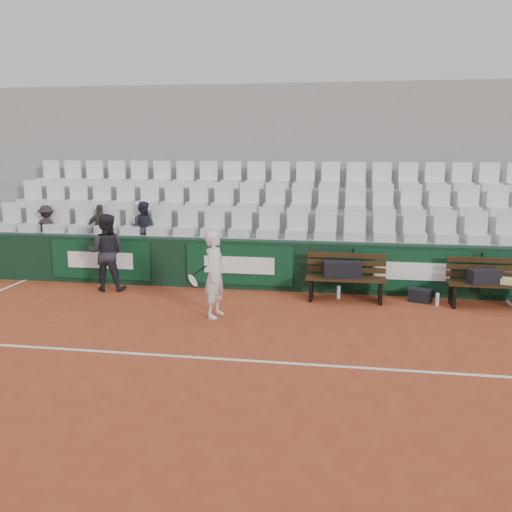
{
  "coord_description": "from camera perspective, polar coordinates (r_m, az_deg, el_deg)",
  "views": [
    {
      "loc": [
        2.03,
        -7.3,
        2.93
      ],
      "look_at": [
        0.39,
        2.4,
        1.0
      ],
      "focal_mm": 40.0,
      "sensor_mm": 36.0,
      "label": 1
    }
  ],
  "objects": [
    {
      "name": "tennis_player",
      "position": [
        9.78,
        -4.12,
        -1.82
      ],
      "size": [
        0.72,
        0.6,
        1.5
      ],
      "color": "silver",
      "rests_on": "ground"
    },
    {
      "name": "water_bottle_far",
      "position": [
        11.03,
        17.67,
        -4.18
      ],
      "size": [
        0.07,
        0.07,
        0.25
      ],
      "primitive_type": "cylinder",
      "color": "silver",
      "rests_on": "ground"
    },
    {
      "name": "ball_kid",
      "position": [
        11.92,
        -14.72,
        0.37
      ],
      "size": [
        0.82,
        0.67,
        1.57
      ],
      "primitive_type": "imported",
      "rotation": [
        0.0,
        0.0,
        3.25
      ],
      "color": "black",
      "rests_on": "ground"
    },
    {
      "name": "back_barrier",
      "position": [
        11.72,
        -0.24,
        -0.86
      ],
      "size": [
        18.0,
        0.34,
        1.0
      ],
      "color": "black",
      "rests_on": "ground"
    },
    {
      "name": "ground",
      "position": [
        8.12,
        -5.61,
        -10.1
      ],
      "size": [
        80.0,
        80.0,
        0.0
      ],
      "primitive_type": "plane",
      "color": "#A34224",
      "rests_on": "ground"
    },
    {
      "name": "sports_bag_right",
      "position": [
        11.15,
        21.85,
        -1.89
      ],
      "size": [
        0.6,
        0.42,
        0.26
      ],
      "primitive_type": "cube",
      "rotation": [
        0.0,
        0.0,
        0.33
      ],
      "color": "black",
      "rests_on": "bench_right"
    },
    {
      "name": "water_bottle_near",
      "position": [
        11.13,
        8.24,
        -3.59
      ],
      "size": [
        0.07,
        0.07,
        0.26
      ],
      "primitive_type": "cylinder",
      "color": "silver",
      "rests_on": "ground"
    },
    {
      "name": "grandstand_rear_wall",
      "position": [
        14.61,
        1.62,
        8.24
      ],
      "size": [
        18.0,
        0.3,
        4.4
      ],
      "primitive_type": "cube",
      "color": "gray",
      "rests_on": "ground"
    },
    {
      "name": "seat_row_front",
      "position": [
        12.03,
        -0.2,
        3.39
      ],
      "size": [
        11.9,
        0.44,
        0.63
      ],
      "primitive_type": "cube",
      "color": "silver",
      "rests_on": "grandstand_tier_front"
    },
    {
      "name": "bench_right",
      "position": [
        11.27,
        22.32,
        -3.64
      ],
      "size": [
        1.5,
        0.56,
        0.45
      ],
      "primitive_type": "cube",
      "color": "black",
      "rests_on": "ground"
    },
    {
      "name": "spectator_a",
      "position": [
        13.69,
        -20.28,
        4.5
      ],
      "size": [
        0.73,
        0.49,
        1.04
      ],
      "primitive_type": "imported",
      "rotation": [
        0.0,
        0.0,
        3.31
      ],
      "color": "black",
      "rests_on": "grandstand_tier_front"
    },
    {
      "name": "seat_row_mid",
      "position": [
        12.91,
        0.52,
        5.93
      ],
      "size": [
        11.9,
        0.44,
        0.63
      ],
      "primitive_type": "cube",
      "color": "silver",
      "rests_on": "grandstand_tier_mid"
    },
    {
      "name": "court_baseline",
      "position": [
        8.12,
        -5.61,
        -10.08
      ],
      "size": [
        18.0,
        0.06,
        0.01
      ],
      "primitive_type": "cube",
      "color": "white",
      "rests_on": "ground"
    },
    {
      "name": "grandstand_tier_mid",
      "position": [
        13.22,
        0.63,
        1.5
      ],
      "size": [
        18.0,
        0.95,
        1.45
      ],
      "primitive_type": "cube",
      "color": "gray",
      "rests_on": "ground"
    },
    {
      "name": "towel",
      "position": [
        11.29,
        24.16,
        -2.32
      ],
      "size": [
        0.42,
        0.35,
        0.1
      ],
      "primitive_type": "cube",
      "rotation": [
        0.0,
        0.0,
        -0.28
      ],
      "color": "beige",
      "rests_on": "bench_right"
    },
    {
      "name": "spectator_c",
      "position": [
        12.7,
        -11.29,
        4.8
      ],
      "size": [
        0.57,
        0.45,
        1.17
      ],
      "primitive_type": "imported",
      "rotation": [
        0.0,
        0.0,
        3.13
      ],
      "color": "#202530",
      "rests_on": "grandstand_tier_front"
    },
    {
      "name": "sports_bag_left",
      "position": [
        10.94,
        8.59,
        -1.32
      ],
      "size": [
        0.75,
        0.43,
        0.3
      ],
      "primitive_type": "cube",
      "rotation": [
        0.0,
        0.0,
        0.19
      ],
      "color": "black",
      "rests_on": "bench_left"
    },
    {
      "name": "seat_row_back",
      "position": [
        13.82,
        1.15,
        8.14
      ],
      "size": [
        11.9,
        0.44,
        0.63
      ],
      "primitive_type": "cube",
      "color": "white",
      "rests_on": "grandstand_tier_back"
    },
    {
      "name": "sports_bag_ground",
      "position": [
        11.25,
        16.1,
        -3.79
      ],
      "size": [
        0.47,
        0.37,
        0.25
      ],
      "primitive_type": "cube",
      "rotation": [
        0.0,
        0.0,
        -0.36
      ],
      "color": "black",
      "rests_on": "ground"
    },
    {
      "name": "bench_left",
      "position": [
        10.99,
        8.94,
        -3.29
      ],
      "size": [
        1.5,
        0.56,
        0.45
      ],
      "primitive_type": "cube",
      "color": "#372110",
      "rests_on": "ground"
    },
    {
      "name": "grandstand_tier_back",
      "position": [
        14.11,
        1.24,
        3.04
      ],
      "size": [
        18.0,
        0.95,
        1.9
      ],
      "primitive_type": "cube",
      "color": "gray",
      "rests_on": "ground"
    },
    {
      "name": "grandstand_tier_front",
      "position": [
        12.34,
        -0.06,
        -0.25
      ],
      "size": [
        18.0,
        0.95,
        1.0
      ],
      "primitive_type": "cube",
      "color": "gray",
      "rests_on": "ground"
    },
    {
      "name": "spectator_b",
      "position": [
        13.09,
        -15.34,
        4.61
      ],
      "size": [
        0.68,
        0.42,
        1.08
      ],
      "primitive_type": "imported",
      "rotation": [
        0.0,
        0.0,
        3.41
      ],
      "color": "#35312A",
      "rests_on": "grandstand_tier_front"
    }
  ]
}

